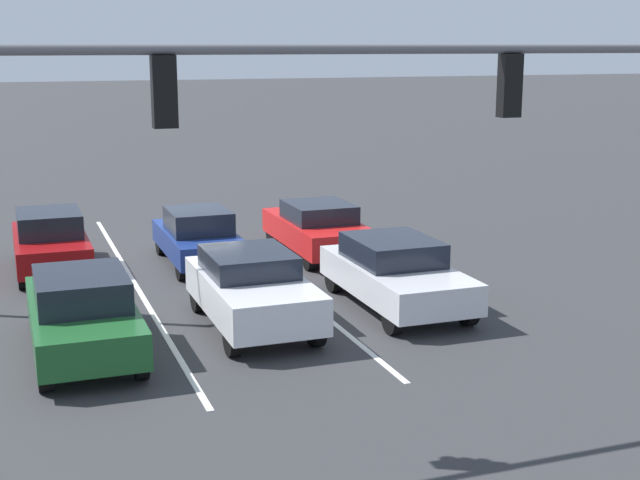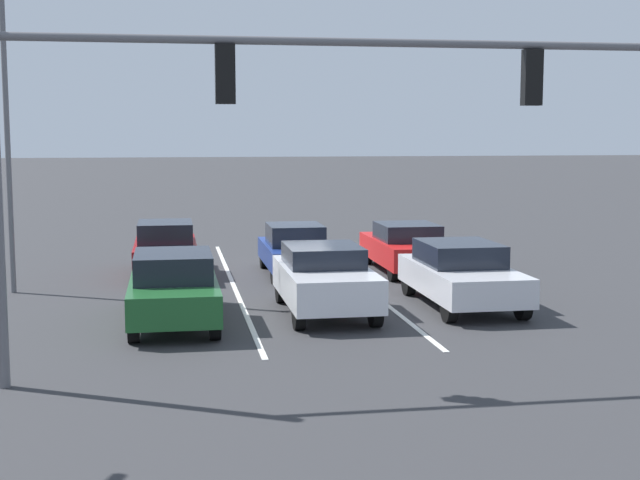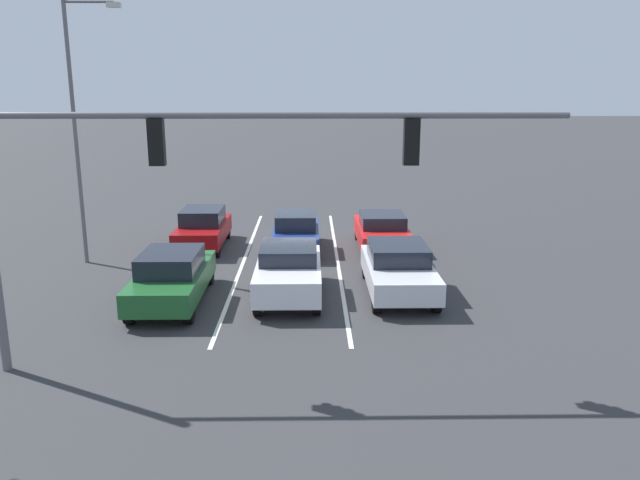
{
  "view_description": "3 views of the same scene",
  "coord_description": "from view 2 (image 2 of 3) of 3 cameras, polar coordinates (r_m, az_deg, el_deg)",
  "views": [
    {
      "loc": [
        4.51,
        22.96,
        5.64
      ],
      "look_at": [
        -1.22,
        7.06,
        1.9
      ],
      "focal_mm": 50.0,
      "sensor_mm": 36.0,
      "label": 1
    },
    {
      "loc": [
        3.35,
        25.73,
        4.1
      ],
      "look_at": [
        -0.09,
        5.43,
        1.59
      ],
      "focal_mm": 50.0,
      "sensor_mm": 36.0,
      "label": 2
    },
    {
      "loc": [
        -0.72,
        24.02,
        6.09
      ],
      "look_at": [
        -1.02,
        5.5,
        1.58
      ],
      "focal_mm": 35.0,
      "sensor_mm": 36.0,
      "label": 3
    }
  ],
  "objects": [
    {
      "name": "ground_plane",
      "position": [
        26.27,
        -2.18,
        -2.03
      ],
      "size": [
        240.0,
        240.0,
        0.0
      ],
      "primitive_type": "plane",
      "color": "#333335"
    },
    {
      "name": "car_silver_leftlane_front",
      "position": [
        21.22,
        9.03,
        -2.13
      ],
      "size": [
        1.94,
        4.46,
        1.5
      ],
      "color": "silver",
      "rests_on": "ground_plane"
    },
    {
      "name": "car_white_midlane_front",
      "position": [
        20.11,
        0.3,
        -2.46
      ],
      "size": [
        1.89,
        4.2,
        1.53
      ],
      "color": "silver",
      "rests_on": "ground_plane"
    },
    {
      "name": "street_lamp_right_shoulder",
      "position": [
        23.79,
        -19.05,
        9.06
      ],
      "size": [
        1.92,
        0.24,
        9.01
      ],
      "color": "slate",
      "rests_on": "ground_plane"
    },
    {
      "name": "car_darkgreen_rightlane_front",
      "position": [
        19.38,
        -9.35,
        -2.99
      ],
      "size": [
        1.84,
        4.58,
        1.54
      ],
      "color": "#1E5928",
      "rests_on": "ground_plane"
    },
    {
      "name": "car_navy_midlane_second",
      "position": [
        25.54,
        -1.62,
        -0.61
      ],
      "size": [
        1.72,
        4.01,
        1.47
      ],
      "color": "navy",
      "rests_on": "ground_plane"
    },
    {
      "name": "car_red_leftlane_second",
      "position": [
        26.27,
        5.55,
        -0.45
      ],
      "size": [
        1.86,
        4.39,
        1.43
      ],
      "color": "red",
      "rests_on": "ground_plane"
    },
    {
      "name": "car_maroon_rightlane_second",
      "position": [
        25.84,
        -9.86,
        -0.53
      ],
      "size": [
        1.73,
        4.11,
        1.54
      ],
      "color": "maroon",
      "rests_on": "ground_plane"
    },
    {
      "name": "traffic_signal_gantry",
      "position": [
        14.69,
        -5.05,
        8.43
      ],
      "size": [
        12.18,
        0.37,
        6.06
      ],
      "color": "slate",
      "rests_on": "ground_plane"
    },
    {
      "name": "lane_stripe_left_divider",
      "position": [
        24.56,
        2.39,
        -2.65
      ],
      "size": [
        0.12,
        16.1,
        0.01
      ],
      "primitive_type": "cube",
      "color": "silver",
      "rests_on": "ground_plane"
    },
    {
      "name": "lane_stripe_center_divider",
      "position": [
        24.09,
        -5.57,
        -2.87
      ],
      "size": [
        0.12,
        16.1,
        0.01
      ],
      "primitive_type": "cube",
      "color": "silver",
      "rests_on": "ground_plane"
    }
  ]
}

